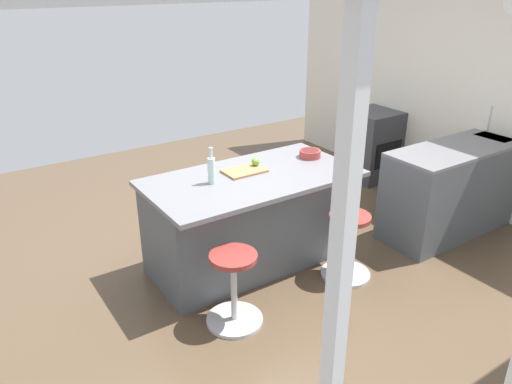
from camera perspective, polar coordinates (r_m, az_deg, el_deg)
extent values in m
plane|color=brown|center=(4.77, -1.18, -7.57)|extent=(7.34, 7.34, 0.00)
cube|color=silver|center=(1.75, 8.57, -20.82)|extent=(0.05, 0.06, 2.40)
cube|color=silver|center=(6.19, 21.77, 11.23)|extent=(0.12, 5.12, 2.63)
cube|color=#4C5156|center=(5.78, 23.84, 1.01)|extent=(2.35, 0.60, 0.89)
cube|color=slate|center=(5.64, 24.61, 5.31)|extent=(2.35, 0.60, 0.03)
cube|color=#38383D|center=(5.90, 26.09, 5.32)|extent=(0.44, 0.36, 0.12)
cylinder|color=#B7B7BC|center=(5.92, 25.22, 7.58)|extent=(0.02, 0.02, 0.28)
cube|color=#38383D|center=(6.65, 13.02, 5.29)|extent=(0.60, 0.60, 0.89)
cube|color=black|center=(6.47, 14.92, 4.17)|extent=(0.44, 0.01, 0.32)
cube|color=#4C5156|center=(4.52, -0.71, -3.39)|extent=(1.79, 0.78, 0.84)
cube|color=slate|center=(4.30, -0.37, 1.59)|extent=(1.85, 0.98, 0.04)
cylinder|color=#B7B7BC|center=(4.59, 10.18, -9.19)|extent=(0.44, 0.44, 0.03)
cylinder|color=#B7B7BC|center=(4.45, 10.43, -6.21)|extent=(0.05, 0.05, 0.54)
cylinder|color=maroon|center=(4.31, 10.71, -2.86)|extent=(0.36, 0.36, 0.04)
cylinder|color=#B7B7BC|center=(4.00, -2.47, -14.39)|extent=(0.44, 0.44, 0.03)
cylinder|color=#B7B7BC|center=(3.83, -2.54, -11.15)|extent=(0.05, 0.05, 0.54)
cylinder|color=maroon|center=(3.67, -2.62, -7.44)|extent=(0.36, 0.36, 0.04)
cube|color=olive|center=(4.37, -1.32, 2.42)|extent=(0.36, 0.24, 0.02)
sphere|color=#609E2D|center=(4.46, -0.05, 3.50)|extent=(0.07, 0.07, 0.07)
cylinder|color=silver|center=(4.12, -5.12, 2.42)|extent=(0.06, 0.06, 0.22)
cylinder|color=silver|center=(4.06, -5.20, 4.39)|extent=(0.03, 0.03, 0.08)
cylinder|color=#B7B7BC|center=(4.05, -5.22, 4.99)|extent=(0.03, 0.03, 0.02)
cylinder|color=#993833|center=(4.75, 6.19, 4.39)|extent=(0.20, 0.20, 0.07)
cylinder|color=#4C1C19|center=(4.75, 6.20, 4.56)|extent=(0.17, 0.17, 0.04)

